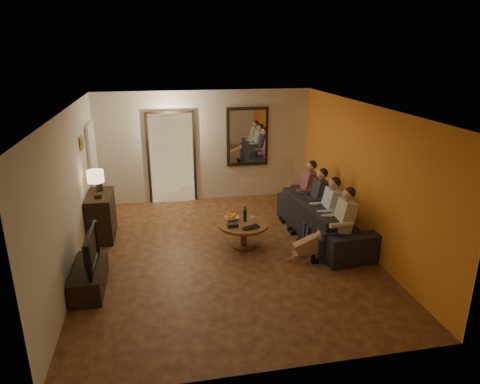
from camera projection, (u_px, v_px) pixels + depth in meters
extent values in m
cube|color=#411C11|center=(227.00, 253.00, 7.69)|extent=(5.00, 6.00, 0.01)
cube|color=white|center=(225.00, 108.00, 6.85)|extent=(5.00, 6.00, 0.01)
cube|color=beige|center=(206.00, 146.00, 10.06)|extent=(5.00, 0.02, 2.60)
cube|color=beige|center=(272.00, 271.00, 4.48)|extent=(5.00, 0.02, 2.60)
cube|color=beige|center=(72.00, 194.00, 6.82)|extent=(0.02, 6.00, 2.60)
cube|color=beige|center=(362.00, 177.00, 7.72)|extent=(0.02, 6.00, 2.60)
cube|color=orange|center=(362.00, 177.00, 7.72)|extent=(0.01, 6.00, 2.60)
cube|color=#FFE0A5|center=(172.00, 159.00, 9.97)|extent=(1.00, 0.06, 2.10)
cube|color=black|center=(172.00, 159.00, 9.96)|extent=(1.12, 0.04, 2.22)
cube|color=silver|center=(183.00, 164.00, 10.07)|extent=(0.45, 0.03, 1.70)
cube|color=black|center=(247.00, 137.00, 10.14)|extent=(1.00, 0.05, 1.40)
cube|color=white|center=(248.00, 137.00, 10.11)|extent=(0.86, 0.02, 1.26)
cube|color=white|center=(94.00, 172.00, 9.05)|extent=(0.06, 0.85, 2.04)
cube|color=#B28C33|center=(82.00, 143.00, 7.85)|extent=(0.03, 0.28, 0.24)
cube|color=brown|center=(83.00, 143.00, 7.85)|extent=(0.01, 0.22, 0.18)
cube|color=black|center=(102.00, 216.00, 8.24)|extent=(0.45, 0.99, 0.88)
cube|color=black|center=(89.00, 278.00, 6.52)|extent=(0.45, 1.14, 0.38)
imported|color=black|center=(86.00, 250.00, 6.37)|extent=(0.97, 0.13, 0.56)
imported|color=black|center=(325.00, 218.00, 8.26)|extent=(2.67, 1.25, 0.76)
cylinder|color=brown|center=(243.00, 235.00, 7.92)|extent=(0.96, 0.96, 0.45)
imported|color=white|center=(232.00, 218.00, 8.01)|extent=(0.26, 0.26, 0.06)
cylinder|color=silver|center=(252.00, 219.00, 7.91)|extent=(0.06, 0.06, 0.10)
imported|color=black|center=(252.00, 228.00, 7.60)|extent=(0.38, 0.31, 0.03)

